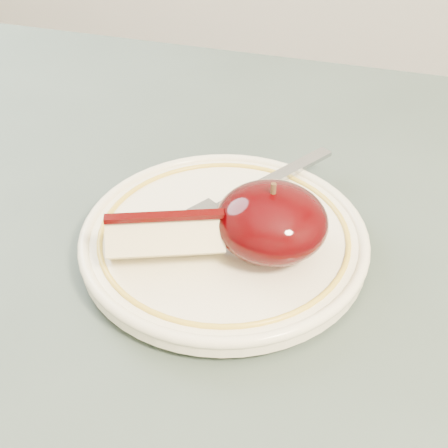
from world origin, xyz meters
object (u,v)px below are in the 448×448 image
(plate, at_px, (224,238))
(apple_half, at_px, (271,222))
(table, at_px, (178,397))
(fork, at_px, (244,194))

(plate, bearing_deg, apple_half, -9.76)
(table, height_order, fork, fork)
(fork, bearing_deg, plate, -151.52)
(table, distance_m, fork, 0.17)
(apple_half, height_order, fork, apple_half)
(plate, distance_m, fork, 0.05)
(table, bearing_deg, fork, 82.09)
(table, height_order, apple_half, apple_half)
(fork, bearing_deg, table, -154.97)
(apple_half, bearing_deg, table, -124.90)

